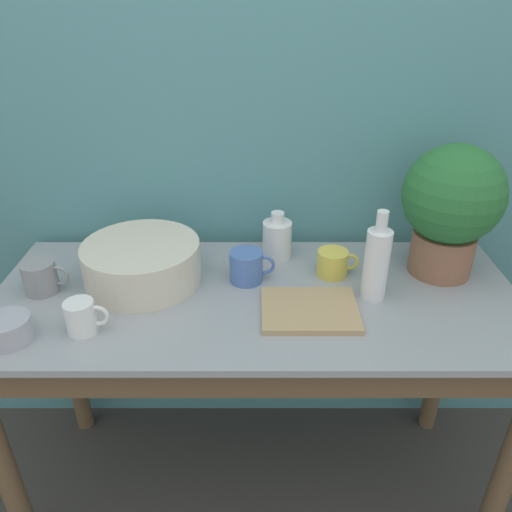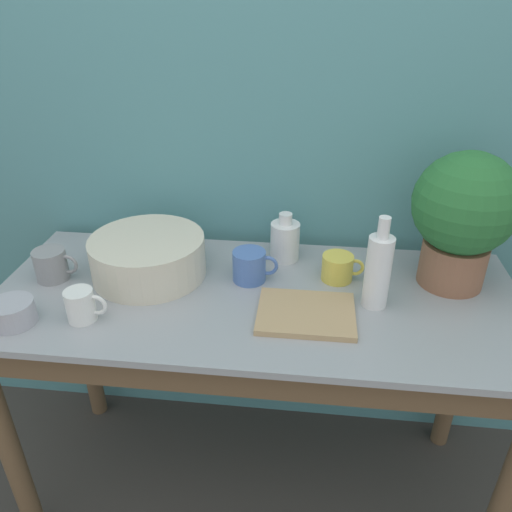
# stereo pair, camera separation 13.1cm
# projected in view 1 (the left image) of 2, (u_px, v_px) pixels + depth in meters

# --- Properties ---
(wall_back) EXTENTS (6.00, 0.05, 2.40)m
(wall_back) POSITION_uv_depth(u_px,v_px,m) (256.00, 111.00, 1.48)
(wall_back) COLOR teal
(wall_back) RESTS_ON ground_plane
(counter_table) EXTENTS (1.45, 0.61, 0.79)m
(counter_table) POSITION_uv_depth(u_px,v_px,m) (256.00, 343.00, 1.42)
(counter_table) COLOR brown
(counter_table) RESTS_ON ground_plane
(potted_plant) EXTENTS (0.28, 0.28, 0.38)m
(potted_plant) POSITION_uv_depth(u_px,v_px,m) (451.00, 204.00, 1.37)
(potted_plant) COLOR #8C5B42
(potted_plant) RESTS_ON counter_table
(bowl_wash_large) EXTENTS (0.33, 0.33, 0.12)m
(bowl_wash_large) POSITION_uv_depth(u_px,v_px,m) (142.00, 263.00, 1.40)
(bowl_wash_large) COLOR beige
(bowl_wash_large) RESTS_ON counter_table
(bottle_tall) EXTENTS (0.07, 0.07, 0.25)m
(bottle_tall) POSITION_uv_depth(u_px,v_px,m) (376.00, 263.00, 1.31)
(bottle_tall) COLOR white
(bottle_tall) RESTS_ON counter_table
(bottle_short) EXTENTS (0.09, 0.09, 0.15)m
(bottle_short) POSITION_uv_depth(u_px,v_px,m) (277.00, 239.00, 1.52)
(bottle_short) COLOR white
(bottle_short) RESTS_ON counter_table
(mug_blue) EXTENTS (0.13, 0.09, 0.09)m
(mug_blue) POSITION_uv_depth(u_px,v_px,m) (247.00, 266.00, 1.41)
(mug_blue) COLOR #4C70B7
(mug_blue) RESTS_ON counter_table
(mug_yellow) EXTENTS (0.12, 0.09, 0.08)m
(mug_yellow) POSITION_uv_depth(u_px,v_px,m) (333.00, 263.00, 1.44)
(mug_yellow) COLOR #E5CC4C
(mug_yellow) RESTS_ON counter_table
(mug_white) EXTENTS (0.11, 0.07, 0.08)m
(mug_white) POSITION_uv_depth(u_px,v_px,m) (82.00, 317.00, 1.21)
(mug_white) COLOR white
(mug_white) RESTS_ON counter_table
(mug_grey) EXTENTS (0.13, 0.09, 0.09)m
(mug_grey) POSITION_uv_depth(u_px,v_px,m) (41.00, 277.00, 1.36)
(mug_grey) COLOR gray
(mug_grey) RESTS_ON counter_table
(bowl_small_steel) EXTENTS (0.11, 0.11, 0.06)m
(bowl_small_steel) POSITION_uv_depth(u_px,v_px,m) (8.00, 330.00, 1.18)
(bowl_small_steel) COLOR #A8A8B2
(bowl_small_steel) RESTS_ON counter_table
(tray_board) EXTENTS (0.25, 0.19, 0.02)m
(tray_board) POSITION_uv_depth(u_px,v_px,m) (310.00, 310.00, 1.29)
(tray_board) COLOR tan
(tray_board) RESTS_ON counter_table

